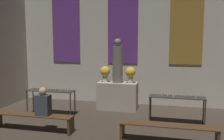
% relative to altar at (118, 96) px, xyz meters
% --- Properties ---
extents(wall_back, '(8.12, 0.16, 4.70)m').
position_rel_altar_xyz_m(wall_back, '(0.00, 0.95, 1.91)').
color(wall_back, beige).
rests_on(wall_back, ground_plane).
extents(altar, '(1.34, 0.58, 0.93)m').
position_rel_altar_xyz_m(altar, '(0.00, 0.00, 0.00)').
color(altar, '#ADA38E').
rests_on(altar, ground_plane).
extents(statue, '(0.34, 0.34, 1.47)m').
position_rel_altar_xyz_m(statue, '(0.00, 0.00, 1.14)').
color(statue, slate).
rests_on(statue, altar).
extents(flower_vase_left, '(0.34, 0.34, 0.54)m').
position_rel_altar_xyz_m(flower_vase_left, '(-0.43, 0.00, 0.79)').
color(flower_vase_left, beige).
rests_on(flower_vase_left, altar).
extents(flower_vase_right, '(0.34, 0.34, 0.54)m').
position_rel_altar_xyz_m(flower_vase_right, '(0.43, 0.00, 0.79)').
color(flower_vase_right, beige).
rests_on(flower_vase_right, altar).
extents(candle_rack_left, '(1.52, 0.42, 0.96)m').
position_rel_altar_xyz_m(candle_rack_left, '(-1.92, -1.06, 0.22)').
color(candle_rack_left, '#332D28').
rests_on(candle_rack_left, ground_plane).
extents(candle_rack_right, '(1.52, 0.42, 0.97)m').
position_rel_altar_xyz_m(candle_rack_right, '(1.92, -1.06, 0.22)').
color(candle_rack_right, '#332D28').
rests_on(candle_rack_right, ground_plane).
extents(pew_back_left, '(2.18, 0.36, 0.44)m').
position_rel_altar_xyz_m(pew_back_left, '(-1.71, -2.48, -0.14)').
color(pew_back_left, '#4C331E').
rests_on(pew_back_left, ground_plane).
extents(pew_back_right, '(2.18, 0.36, 0.44)m').
position_rel_altar_xyz_m(pew_back_right, '(1.71, -2.48, -0.14)').
color(pew_back_right, '#4C331E').
rests_on(pew_back_right, ground_plane).
extents(person_seated, '(0.36, 0.24, 0.72)m').
position_rel_altar_xyz_m(person_seated, '(-1.40, -2.48, 0.29)').
color(person_seated, '#383D47').
rests_on(person_seated, pew_back_left).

